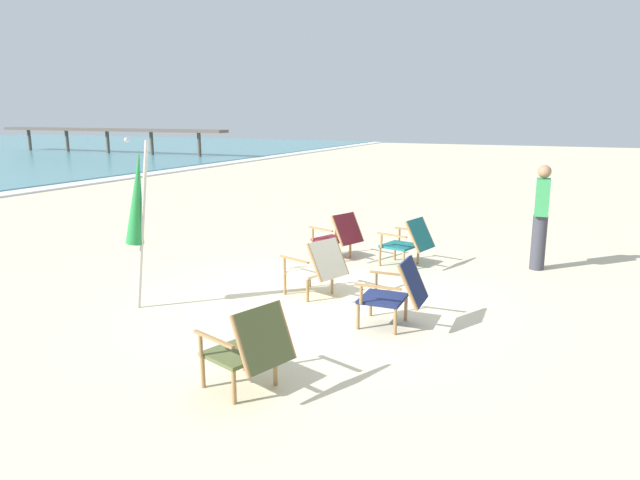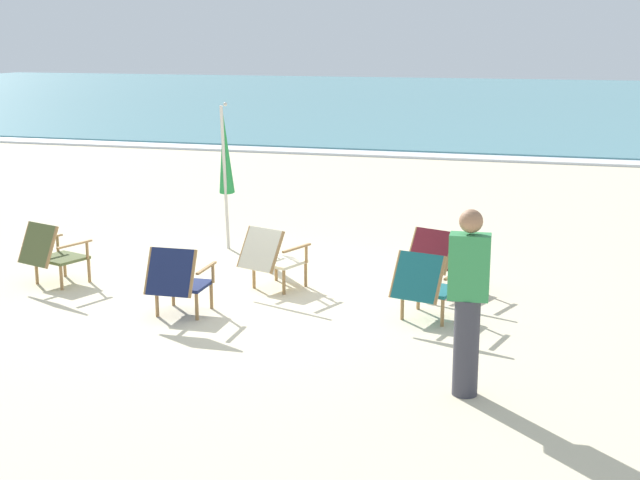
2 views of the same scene
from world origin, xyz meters
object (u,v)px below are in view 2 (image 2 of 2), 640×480
(beach_chair_back_left, at_px, (438,258))
(umbrella_furled_green, at_px, (225,155))
(person_near_chairs, at_px, (468,301))
(beach_chair_far_center, at_px, (178,279))
(beach_chair_mid_center, at_px, (51,252))
(beach_chair_front_right, at_px, (271,256))
(beach_chair_front_left, at_px, (425,284))

(beach_chair_back_left, bearing_deg, umbrella_furled_green, 158.36)
(umbrella_furled_green, relative_size, person_near_chairs, 1.30)
(beach_chair_far_center, height_order, beach_chair_mid_center, beach_chair_mid_center)
(beach_chair_far_center, distance_m, beach_chair_front_right, 1.42)
(beach_chair_mid_center, relative_size, umbrella_furled_green, 0.40)
(beach_chair_front_right, distance_m, person_near_chairs, 3.73)
(beach_chair_front_left, relative_size, person_near_chairs, 0.53)
(beach_chair_far_center, relative_size, beach_chair_mid_center, 0.94)
(person_near_chairs, bearing_deg, beach_chair_mid_center, 159.49)
(beach_chair_front_right, bearing_deg, beach_chair_back_left, 14.27)
(beach_chair_back_left, bearing_deg, person_near_chairs, -76.71)
(umbrella_furled_green, bearing_deg, beach_chair_mid_center, -119.87)
(beach_chair_front_left, bearing_deg, beach_chair_mid_center, 178.62)
(beach_chair_front_right, relative_size, beach_chair_back_left, 1.00)
(beach_chair_front_left, xyz_separation_m, person_near_chairs, (0.68, -1.88, 0.41))
(person_near_chairs, bearing_deg, beach_chair_front_left, 109.94)
(beach_chair_front_left, relative_size, beach_chair_mid_center, 1.01)
(beach_chair_far_center, xyz_separation_m, beach_chair_back_left, (2.58, 1.77, -0.00))
(beach_chair_front_left, xyz_separation_m, beach_chair_back_left, (-0.04, 1.18, 0.00))
(person_near_chairs, bearing_deg, beach_chair_front_right, 136.13)
(beach_chair_mid_center, height_order, umbrella_furled_green, umbrella_furled_green)
(beach_chair_front_right, distance_m, beach_chair_back_left, 2.01)
(beach_chair_front_left, height_order, beach_chair_mid_center, beach_chair_mid_center)
(beach_chair_front_right, xyz_separation_m, umbrella_furled_green, (-1.30, 1.78, 0.96))
(beach_chair_back_left, relative_size, umbrella_furled_green, 0.42)
(beach_chair_far_center, xyz_separation_m, umbrella_furled_green, (-0.67, 3.06, 0.96))
(beach_chair_far_center, height_order, umbrella_furled_green, umbrella_furled_green)
(beach_chair_front_left, bearing_deg, person_near_chairs, -70.06)
(beach_chair_front_right, bearing_deg, beach_chair_front_left, -19.02)
(beach_chair_far_center, relative_size, beach_chair_front_left, 0.93)
(beach_chair_front_right, relative_size, beach_chair_front_left, 1.04)
(beach_chair_back_left, distance_m, umbrella_furled_green, 3.63)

